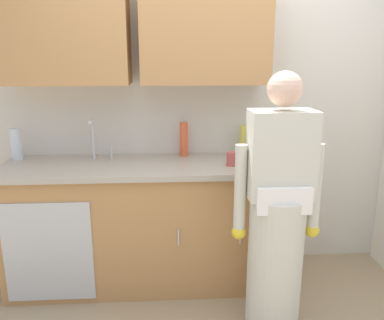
# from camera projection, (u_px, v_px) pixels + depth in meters

# --- Properties ---
(kitchen_wall_with_uppers) EXTENTS (4.80, 0.44, 2.70)m
(kitchen_wall_with_uppers) POSITION_uv_depth(u_px,v_px,m) (192.00, 86.00, 3.03)
(kitchen_wall_with_uppers) COLOR beige
(kitchen_wall_with_uppers) RESTS_ON ground
(counter_cabinet) EXTENTS (1.90, 0.62, 0.90)m
(counter_cabinet) POSITION_uv_depth(u_px,v_px,m) (139.00, 226.00, 2.99)
(counter_cabinet) COLOR #B27F4C
(counter_cabinet) RESTS_ON ground
(countertop) EXTENTS (1.96, 0.66, 0.04)m
(countertop) POSITION_uv_depth(u_px,v_px,m) (138.00, 166.00, 2.87)
(countertop) COLOR #A8A093
(countertop) RESTS_ON counter_cabinet
(sink) EXTENTS (0.50, 0.36, 0.35)m
(sink) POSITION_uv_depth(u_px,v_px,m) (96.00, 166.00, 2.86)
(sink) COLOR #B7BABF
(sink) RESTS_ON counter_cabinet
(person_at_sink) EXTENTS (0.55, 0.34, 1.62)m
(person_at_sink) POSITION_uv_depth(u_px,v_px,m) (277.00, 226.00, 2.40)
(person_at_sink) COLOR white
(person_at_sink) RESTS_ON ground
(bottle_cleaner_spray) EXTENTS (0.06, 0.06, 0.23)m
(bottle_cleaner_spray) POSITION_uv_depth(u_px,v_px,m) (243.00, 140.00, 3.09)
(bottle_cleaner_spray) COLOR #D8D14C
(bottle_cleaner_spray) RESTS_ON countertop
(bottle_soap) EXTENTS (0.06, 0.06, 0.20)m
(bottle_soap) POSITION_uv_depth(u_px,v_px,m) (253.00, 144.00, 3.04)
(bottle_soap) COLOR #D8D14C
(bottle_soap) RESTS_ON countertop
(bottle_water_tall) EXTENTS (0.06, 0.06, 0.26)m
(bottle_water_tall) POSITION_uv_depth(u_px,v_px,m) (184.00, 139.00, 3.05)
(bottle_water_tall) COLOR #E05933
(bottle_water_tall) RESTS_ON countertop
(bottle_water_short) EXTENTS (0.08, 0.08, 0.24)m
(bottle_water_short) POSITION_uv_depth(u_px,v_px,m) (16.00, 144.00, 2.94)
(bottle_water_short) COLOR silver
(bottle_water_short) RESTS_ON countertop
(cup_by_sink) EXTENTS (0.08, 0.08, 0.10)m
(cup_by_sink) POSITION_uv_depth(u_px,v_px,m) (232.00, 159.00, 2.80)
(cup_by_sink) COLOR #B24C47
(cup_by_sink) RESTS_ON countertop
(sponge) EXTENTS (0.11, 0.07, 0.03)m
(sponge) POSITION_uv_depth(u_px,v_px,m) (252.00, 160.00, 2.91)
(sponge) COLOR #4CBF4C
(sponge) RESTS_ON countertop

